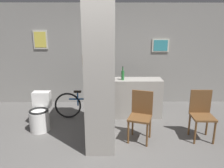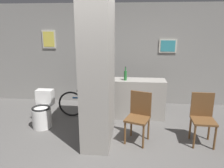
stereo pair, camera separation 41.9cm
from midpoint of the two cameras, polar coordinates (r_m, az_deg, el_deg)
ground_plane at (r=3.76m, az=-1.78°, el=-18.18°), size 14.00×14.00×0.00m
wall_back at (r=5.81m, az=1.34°, el=7.63°), size 8.00×0.09×2.60m
pillar_center at (r=3.80m, az=-0.43°, el=3.56°), size 0.50×1.18×2.60m
counter_shelf at (r=5.03m, az=8.68°, el=-3.80°), size 1.29×0.44×0.89m
toilet at (r=4.74m, az=-15.29°, el=-7.09°), size 0.39×0.55×0.74m
chair_near_pillar at (r=4.02m, az=9.99°, el=-7.95°), size 0.49×0.49×0.91m
chair_by_doorway at (r=4.30m, az=25.25°, el=-7.68°), size 0.40×0.40×0.91m
bicycle at (r=5.01m, az=-3.14°, el=-5.28°), size 1.52×0.42×0.65m
bottle_tall at (r=4.80m, az=6.03°, el=2.28°), size 0.07×0.07×0.31m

